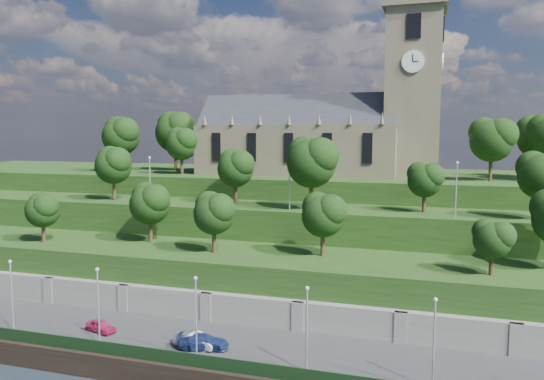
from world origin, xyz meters
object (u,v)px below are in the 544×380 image
(church, at_px, (327,128))
(car_middle, at_px, (196,340))
(car_right, at_px, (203,342))
(car_left, at_px, (101,326))

(church, xyz_separation_m, car_middle, (-3.80, -41.50, -19.84))
(car_middle, bearing_deg, church, 1.10)
(church, height_order, car_right, church)
(car_middle, bearing_deg, car_left, 92.83)
(car_left, relative_size, car_right, 0.73)
(church, height_order, car_middle, church)
(car_right, bearing_deg, car_middle, 70.23)
(car_left, xyz_separation_m, car_middle, (10.70, -0.66, 0.10))
(church, bearing_deg, car_right, -94.12)
(car_right, bearing_deg, car_left, 73.35)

